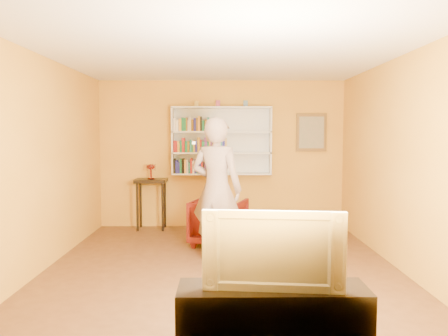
# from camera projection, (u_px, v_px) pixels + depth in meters

# --- Properties ---
(room_shell) EXTENTS (5.30, 5.80, 2.88)m
(room_shell) POSITION_uv_depth(u_px,v_px,m) (222.00, 189.00, 5.60)
(room_shell) COLOR #4D3019
(room_shell) RESTS_ON ground
(bookshelf) EXTENTS (1.80, 0.29, 1.23)m
(bookshelf) POSITION_uv_depth(u_px,v_px,m) (222.00, 141.00, 7.96)
(bookshelf) COLOR silver
(bookshelf) RESTS_ON room_shell
(books_row_lower) EXTENTS (0.69, 0.19, 0.27)m
(books_row_lower) POSITION_uv_depth(u_px,v_px,m) (193.00, 167.00, 7.89)
(books_row_lower) COLOR black
(books_row_lower) RESTS_ON bookshelf
(books_row_middle) EXTENTS (0.95, 0.19, 0.27)m
(books_row_middle) POSITION_uv_depth(u_px,v_px,m) (201.00, 146.00, 7.86)
(books_row_middle) COLOR maroon
(books_row_middle) RESTS_ON bookshelf
(books_row_upper) EXTENTS (0.76, 0.19, 0.27)m
(books_row_upper) POSITION_uv_depth(u_px,v_px,m) (195.00, 125.00, 7.83)
(books_row_upper) COLOR white
(books_row_upper) RESTS_ON bookshelf
(ornament_left) EXTENTS (0.07, 0.07, 0.10)m
(ornament_left) POSITION_uv_depth(u_px,v_px,m) (196.00, 104.00, 7.85)
(ornament_left) COLOR #AA8A30
(ornament_left) RESTS_ON bookshelf
(ornament_centre) EXTENTS (0.08, 0.08, 0.11)m
(ornament_centre) POSITION_uv_depth(u_px,v_px,m) (218.00, 103.00, 7.85)
(ornament_centre) COLOR #8E2F4A
(ornament_centre) RESTS_ON bookshelf
(ornament_right) EXTENTS (0.08, 0.08, 0.11)m
(ornament_right) POSITION_uv_depth(u_px,v_px,m) (246.00, 104.00, 7.85)
(ornament_right) COLOR slate
(ornament_right) RESTS_ON bookshelf
(framed_painting) EXTENTS (0.55, 0.05, 0.70)m
(framed_painting) POSITION_uv_depth(u_px,v_px,m) (311.00, 132.00, 8.01)
(framed_painting) COLOR brown
(framed_painting) RESTS_ON room_shell
(console_table) EXTENTS (0.56, 0.43, 0.91)m
(console_table) POSITION_uv_depth(u_px,v_px,m) (151.00, 188.00, 7.86)
(console_table) COLOR black
(console_table) RESTS_ON ground
(ruby_lustre) EXTENTS (0.17, 0.16, 0.27)m
(ruby_lustre) POSITION_uv_depth(u_px,v_px,m) (151.00, 168.00, 7.83)
(ruby_lustre) COLOR maroon
(ruby_lustre) RESTS_ON console_table
(armchair) EXTENTS (0.97, 0.99, 0.72)m
(armchair) POSITION_uv_depth(u_px,v_px,m) (219.00, 222.00, 6.76)
(armchair) COLOR #410504
(armchair) RESTS_ON ground
(person) EXTENTS (0.83, 0.69, 1.95)m
(person) POSITION_uv_depth(u_px,v_px,m) (216.00, 189.00, 5.90)
(person) COLOR #7A655A
(person) RESTS_ON ground
(game_remote) EXTENTS (0.04, 0.15, 0.04)m
(game_remote) POSITION_uv_depth(u_px,v_px,m) (194.00, 143.00, 5.51)
(game_remote) COLOR silver
(game_remote) RESTS_ON person
(tv_cabinet) EXTENTS (1.48, 0.44, 0.53)m
(tv_cabinet) POSITION_uv_depth(u_px,v_px,m) (272.00, 320.00, 3.42)
(tv_cabinet) COLOR black
(tv_cabinet) RESTS_ON ground
(television) EXTENTS (1.08, 0.25, 0.62)m
(television) POSITION_uv_depth(u_px,v_px,m) (273.00, 248.00, 3.38)
(television) COLOR black
(television) RESTS_ON tv_cabinet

